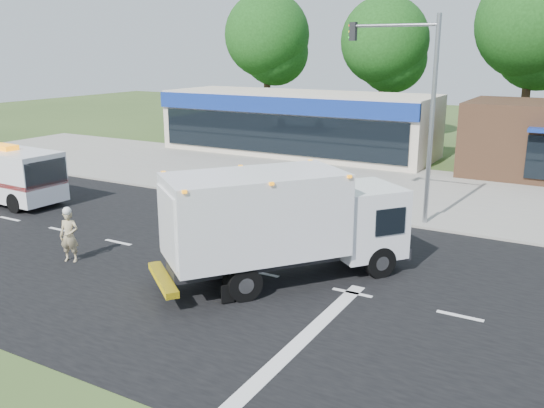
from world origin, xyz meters
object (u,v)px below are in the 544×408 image
at_px(ambulance_van, 9,174).
at_px(traffic_signal_pole, 416,98).
at_px(emergency_worker, 69,235).
at_px(ems_box_truck, 282,218).

xyz_separation_m(ambulance_van, traffic_signal_pole, (16.59, 5.80, 3.59)).
relative_size(emergency_worker, traffic_signal_pole, 0.23).
height_order(emergency_worker, traffic_signal_pole, traffic_signal_pole).
xyz_separation_m(ems_box_truck, ambulance_van, (-14.98, 1.89, -0.60)).
bearing_deg(emergency_worker, traffic_signal_pole, 27.64).
relative_size(ems_box_truck, emergency_worker, 3.99).
xyz_separation_m(emergency_worker, ambulance_van, (-8.25, 3.95, 0.42)).
xyz_separation_m(emergency_worker, traffic_signal_pole, (8.34, 9.75, 4.02)).
relative_size(emergency_worker, ambulance_van, 0.33).
distance_m(ems_box_truck, traffic_signal_pole, 8.41).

